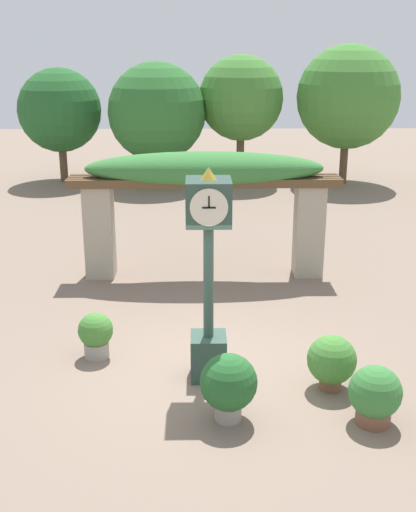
{
  "coord_description": "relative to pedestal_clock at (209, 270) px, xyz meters",
  "views": [
    {
      "loc": [
        -0.17,
        -8.89,
        4.86
      ],
      "look_at": [
        0.0,
        0.37,
        1.78
      ],
      "focal_mm": 45.0,
      "sensor_mm": 36.0,
      "label": 1
    }
  ],
  "objects": [
    {
      "name": "pedestal_clock",
      "position": [
        0.0,
        0.0,
        0.0
      ],
      "size": [
        0.64,
        0.69,
        3.24
      ],
      "color": "#2D473D",
      "rests_on": "ground"
    },
    {
      "name": "potted_plant_far_right",
      "position": [
        2.19,
        -1.31,
        -1.31
      ],
      "size": [
        0.71,
        0.71,
        0.83
      ],
      "color": "brown",
      "rests_on": "ground"
    },
    {
      "name": "pergola",
      "position": [
        -0.0,
        4.57,
        0.28
      ],
      "size": [
        5.74,
        1.2,
        2.72
      ],
      "color": "#A89E89",
      "rests_on": "ground"
    },
    {
      "name": "potted_plant_far_left",
      "position": [
        -1.81,
        0.69,
        -1.33
      ],
      "size": [
        0.57,
        0.57,
        0.76
      ],
      "color": "gray",
      "rests_on": "ground"
    },
    {
      "name": "ground_plane",
      "position": [
        -0.0,
        0.13,
        -1.74
      ],
      "size": [
        60.0,
        60.0,
        0.0
      ],
      "primitive_type": "plane",
      "color": "#7F6B5B"
    },
    {
      "name": "potted_plant_near_left",
      "position": [
        1.79,
        -0.39,
        -1.29
      ],
      "size": [
        0.73,
        0.73,
        0.84
      ],
      "color": "brown",
      "rests_on": "ground"
    },
    {
      "name": "potted_plant_near_right",
      "position": [
        0.24,
        -1.18,
        -1.21
      ],
      "size": [
        0.78,
        0.78,
        0.95
      ],
      "color": "gray",
      "rests_on": "ground"
    },
    {
      "name": "tree_line",
      "position": [
        0.61,
        14.38,
        1.08
      ],
      "size": [
        13.53,
        3.85,
        4.88
      ],
      "color": "brown",
      "rests_on": "ground"
    }
  ]
}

